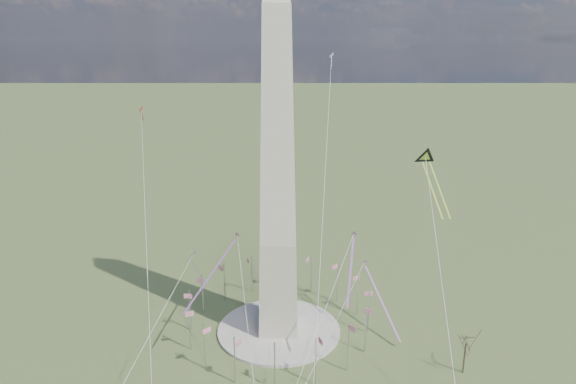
{
  "coord_description": "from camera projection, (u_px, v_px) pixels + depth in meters",
  "views": [
    {
      "loc": [
        5.47,
        -132.9,
        82.51
      ],
      "look_at": [
        2.69,
        0.0,
        42.77
      ],
      "focal_mm": 32.0,
      "sensor_mm": 36.0,
      "label": 1
    }
  ],
  "objects": [
    {
      "name": "kite_streamer_mid",
      "position": [
        220.0,
        261.0,
        139.45
      ],
      "size": [
        13.4,
        19.79,
        15.58
      ],
      "rotation": [
        0.0,
        0.0,
        2.57
      ],
      "color": "red",
      "rests_on": "ground"
    },
    {
      "name": "kite_small_white",
      "position": [
        332.0,
        57.0,
        165.64
      ],
      "size": [
        1.42,
        1.71,
        4.55
      ],
      "rotation": [
        0.0,
        0.0,
        2.99
      ],
      "color": "white",
      "rests_on": "ground"
    },
    {
      "name": "washington_monument",
      "position": [
        278.0,
        173.0,
        137.31
      ],
      "size": [
        15.56,
        15.56,
        100.0
      ],
      "color": "#BEB79F",
      "rests_on": "plaza"
    },
    {
      "name": "kite_streamer_left",
      "position": [
        352.0,
        260.0,
        134.02
      ],
      "size": [
        4.36,
        19.21,
        13.25
      ],
      "rotation": [
        0.0,
        0.0,
        2.98
      ],
      "color": "red",
      "rests_on": "ground"
    },
    {
      "name": "kite_streamer_right",
      "position": [
        376.0,
        288.0,
        152.57
      ],
      "size": [
        9.46,
        21.81,
        15.7
      ],
      "rotation": [
        0.0,
        0.0,
        3.51
      ],
      "color": "red",
      "rests_on": "ground"
    },
    {
      "name": "ground",
      "position": [
        279.0,
        331.0,
        151.05
      ],
      "size": [
        2000.0,
        2000.0,
        0.0
      ],
      "primitive_type": "plane",
      "color": "#45582C",
      "rests_on": "ground"
    },
    {
      "name": "kite_diamond_purple",
      "position": [
        193.0,
        257.0,
        151.7
      ],
      "size": [
        2.21,
        2.84,
        8.27
      ],
      "rotation": [
        0.0,
        0.0,
        2.29
      ],
      "color": "navy",
      "rests_on": "ground"
    },
    {
      "name": "kite_delta_black",
      "position": [
        427.0,
        161.0,
        140.14
      ],
      "size": [
        7.14,
        18.64,
        15.25
      ],
      "rotation": [
        0.0,
        0.0,
        3.29
      ],
      "color": "black",
      "rests_on": "ground"
    },
    {
      "name": "tree_near",
      "position": [
        466.0,
        341.0,
        129.57
      ],
      "size": [
        7.39,
        7.39,
        12.93
      ],
      "color": "#443829",
      "rests_on": "ground"
    },
    {
      "name": "plaza",
      "position": [
        279.0,
        330.0,
        150.93
      ],
      "size": [
        36.0,
        36.0,
        0.8
      ],
      "primitive_type": "cylinder",
      "color": "#B5B1A6",
      "rests_on": "ground"
    },
    {
      "name": "flagpole_ring",
      "position": [
        279.0,
        309.0,
        148.96
      ],
      "size": [
        54.4,
        54.4,
        13.0
      ],
      "color": "silver",
      "rests_on": "ground"
    },
    {
      "name": "kite_small_red",
      "position": [
        141.0,
        110.0,
        168.74
      ],
      "size": [
        1.52,
        1.91,
        5.0
      ],
      "rotation": [
        0.0,
        0.0,
        2.97
      ],
      "color": "red",
      "rests_on": "ground"
    }
  ]
}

